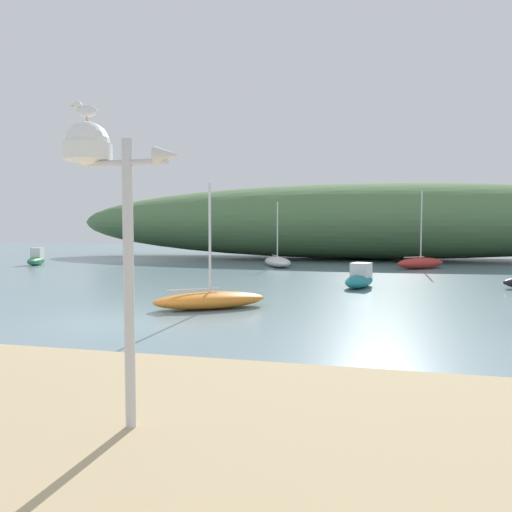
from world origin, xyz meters
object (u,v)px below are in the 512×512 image
motorboat_inner_mooring (37,259)px  sailboat_east_reach (421,263)px  sailboat_mid_channel (277,262)px  sailboat_outer_mooring (210,300)px  seagull_on_radar (86,110)px  mast_structure (101,174)px  motorboat_west_reach (360,279)px

motorboat_inner_mooring → sailboat_east_reach: bearing=6.2°
sailboat_mid_channel → sailboat_outer_mooring: (0.95, -16.46, -0.05)m
sailboat_east_reach → seagull_on_radar: bearing=-103.9°
mast_structure → sailboat_east_reach: size_ratio=0.72×
seagull_on_radar → sailboat_mid_channel: size_ratio=0.07×
seagull_on_radar → motorboat_inner_mooring: bearing=129.2°
mast_structure → seagull_on_radar: bearing=-178.8°
sailboat_mid_channel → motorboat_inner_mooring: sailboat_mid_channel is taller
motorboat_inner_mooring → mast_structure: bearing=-50.5°
seagull_on_radar → sailboat_mid_channel: 25.81m
seagull_on_radar → motorboat_west_reach: size_ratio=0.13×
mast_structure → motorboat_inner_mooring: size_ratio=1.26×
motorboat_inner_mooring → sailboat_outer_mooring: size_ratio=0.71×
seagull_on_radar → sailboat_east_reach: sailboat_east_reach is taller
motorboat_west_reach → sailboat_outer_mooring: bearing=-124.8°
sailboat_mid_channel → sailboat_outer_mooring: size_ratio=1.15×
mast_structure → sailboat_mid_channel: size_ratio=0.78×
sailboat_mid_channel → sailboat_east_reach: (8.94, 0.41, 0.04)m
seagull_on_radar → motorboat_west_reach: (2.85, 15.37, -3.42)m
motorboat_west_reach → sailboat_east_reach: (3.55, 10.49, -0.02)m
mast_structure → sailboat_mid_channel: (-2.72, 25.45, -2.75)m
motorboat_inner_mooring → sailboat_outer_mooring: sailboat_outer_mooring is taller
seagull_on_radar → sailboat_east_reach: bearing=76.1°
mast_structure → sailboat_outer_mooring: size_ratio=0.90×
motorboat_inner_mooring → seagull_on_radar: bearing=-50.8°
sailboat_mid_channel → seagull_on_radar: bearing=-84.3°
seagull_on_radar → sailboat_mid_channel: (-2.54, 25.45, -3.48)m
seagull_on_radar → motorboat_inner_mooring: 30.01m
sailboat_east_reach → motorboat_west_reach: bearing=-108.7°
mast_structure → sailboat_outer_mooring: sailboat_outer_mooring is taller
mast_structure → sailboat_outer_mooring: (-1.76, 8.98, -2.81)m
sailboat_mid_channel → motorboat_inner_mooring: size_ratio=1.62×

